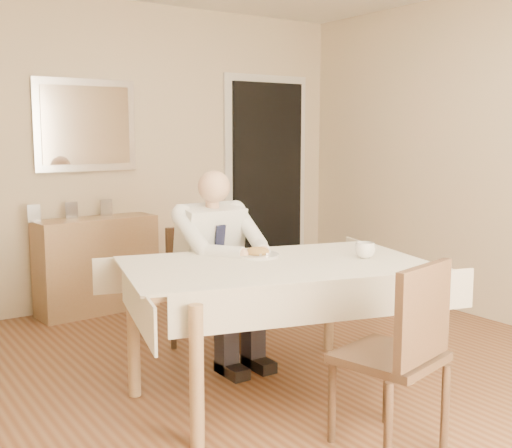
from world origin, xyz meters
TOP-DOWN VIEW (x-y plane):
  - room at (0.00, 0.00)m, footprint 5.00×5.02m
  - doorway at (1.55, 2.46)m, footprint 0.96×0.07m
  - mirror at (-0.28, 2.47)m, footprint 0.86×0.04m
  - dining_table at (-0.01, 0.13)m, footprint 1.96×1.44m
  - chair_far at (-0.01, 1.01)m, footprint 0.44×0.44m
  - chair_near at (0.02, -0.81)m, footprint 0.52×0.53m
  - seated_man at (-0.01, 0.73)m, footprint 0.48×0.72m
  - plate at (0.01, 0.35)m, footprint 0.26×0.26m
  - food at (0.01, 0.35)m, footprint 0.14×0.14m
  - knife at (0.05, 0.29)m, footprint 0.01×0.13m
  - fork at (-0.03, 0.29)m, footprint 0.01×0.13m
  - coffee_mug at (0.51, -0.04)m, footprint 0.15×0.15m
  - sideboard at (-0.28, 2.32)m, footprint 1.01×0.42m
  - photo_frame_left at (-0.77, 2.33)m, footprint 0.10×0.02m
  - photo_frame_center at (-0.46, 2.37)m, footprint 0.10×0.02m
  - photo_frame_right at (-0.15, 2.40)m, footprint 0.10×0.02m

SIDE VIEW (x-z plane):
  - sideboard at x=-0.28m, z-range 0.00..0.79m
  - chair_far at x=-0.01m, z-range 0.05..0.90m
  - chair_near at x=0.02m, z-range 0.06..0.98m
  - dining_table at x=-0.01m, z-range 0.29..1.04m
  - seated_man at x=-0.01m, z-range 0.07..1.31m
  - plate at x=0.01m, z-range 0.75..0.77m
  - knife at x=0.05m, z-range 0.77..0.78m
  - fork at x=-0.03m, z-range 0.77..0.78m
  - food at x=0.01m, z-range 0.76..0.81m
  - coffee_mug at x=0.51m, z-range 0.75..0.85m
  - photo_frame_left at x=-0.77m, z-range 0.79..0.93m
  - photo_frame_center at x=-0.46m, z-range 0.79..0.93m
  - photo_frame_right at x=-0.15m, z-range 0.79..0.93m
  - doorway at x=1.55m, z-range -0.05..2.05m
  - room at x=0.00m, z-range 0.00..2.60m
  - mirror at x=-0.28m, z-range 1.17..1.93m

